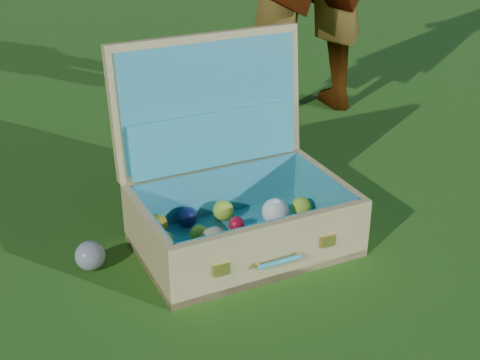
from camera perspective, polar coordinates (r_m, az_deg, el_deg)
name	(u,v)px	position (r m, az deg, el deg)	size (l,w,h in m)	color
ground	(250,255)	(1.80, 0.84, -6.40)	(60.00, 60.00, 0.00)	#215114
stray_ball	(90,256)	(1.77, -12.67, -6.32)	(0.08, 0.08, 0.08)	#4778B8
suitcase	(231,187)	(1.81, -0.79, -0.57)	(0.67, 0.60, 0.53)	tan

